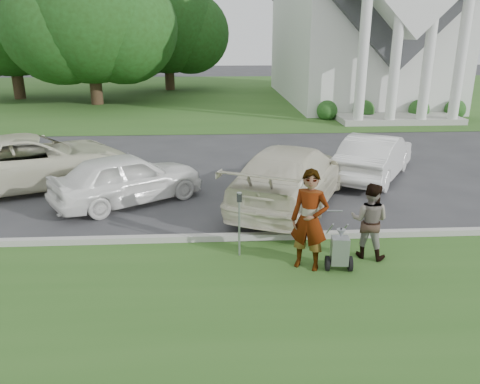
{
  "coord_description": "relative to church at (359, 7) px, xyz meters",
  "views": [
    {
      "loc": [
        -0.55,
        -8.89,
        4.35
      ],
      "look_at": [
        -0.04,
        0.0,
        1.32
      ],
      "focal_mm": 35.0,
      "sensor_mm": 36.0,
      "label": 1
    }
  ],
  "objects": [
    {
      "name": "ground",
      "position": [
        -9.0,
        -23.11,
        -5.94
      ],
      "size": [
        120.0,
        120.0,
        0.0
      ],
      "primitive_type": "plane",
      "color": "#333335",
      "rests_on": "ground"
    },
    {
      "name": "grass_strip",
      "position": [
        -9.0,
        -26.11,
        -5.93
      ],
      "size": [
        80.0,
        7.0,
        0.01
      ],
      "primitive_type": "cube",
      "color": "#2D571D",
      "rests_on": "ground"
    },
    {
      "name": "church_lawn",
      "position": [
        -9.0,
        3.89,
        -5.93
      ],
      "size": [
        80.0,
        30.0,
        0.01
      ],
      "primitive_type": "cube",
      "color": "#2D571D",
      "rests_on": "ground"
    },
    {
      "name": "curb",
      "position": [
        -9.0,
        -22.56,
        -5.86
      ],
      "size": [
        80.0,
        0.18,
        0.15
      ],
      "primitive_type": "cube",
      "color": "#9E9E93",
      "rests_on": "ground"
    },
    {
      "name": "church",
      "position": [
        0.0,
        0.0,
        0.0
      ],
      "size": [
        9.19,
        19.0,
        24.1
      ],
      "color": "white",
      "rests_on": "ground"
    },
    {
      "name": "tree_left",
      "position": [
        -17.01,
        -1.13,
        -0.83
      ],
      "size": [
        10.63,
        8.4,
        9.71
      ],
      "color": "#332316",
      "rests_on": "ground"
    },
    {
      "name": "tree_far",
      "position": [
        -23.01,
        1.87,
        -0.25
      ],
      "size": [
        11.64,
        9.2,
        10.73
      ],
      "color": "#332316",
      "rests_on": "ground"
    },
    {
      "name": "tree_back",
      "position": [
        -13.01,
        6.87,
        -1.21
      ],
      "size": [
        9.61,
        7.6,
        8.89
      ],
      "color": "#332316",
      "rests_on": "ground"
    },
    {
      "name": "striping_cart",
      "position": [
        -7.19,
        -24.04,
        -5.54
      ],
      "size": [
        0.53,
        1.03,
        0.93
      ],
      "rotation": [
        0.0,
        0.0,
        -0.1
      ],
      "color": "black",
      "rests_on": "ground"
    },
    {
      "name": "person_left",
      "position": [
        -7.77,
        -23.91,
        -4.95
      ],
      "size": [
        0.85,
        0.74,
        1.97
      ],
      "primitive_type": "imported",
      "rotation": [
        0.0,
        0.0,
        -0.45
      ],
      "color": "#999999",
      "rests_on": "ground"
    },
    {
      "name": "person_right",
      "position": [
        -6.47,
        -23.51,
        -5.16
      ],
      "size": [
        0.95,
        0.88,
        1.57
      ],
      "primitive_type": "imported",
      "rotation": [
        0.0,
        0.0,
        2.65
      ],
      "color": "#999999",
      "rests_on": "ground"
    },
    {
      "name": "parking_meter_near",
      "position": [
        -9.07,
        -23.32,
        -5.07
      ],
      "size": [
        0.1,
        0.09,
        1.38
      ],
      "color": "#92959A",
      "rests_on": "ground"
    },
    {
      "name": "car_a",
      "position": [
        -14.87,
        -18.37,
        -5.16
      ],
      "size": [
        6.2,
        4.64,
        1.57
      ],
      "primitive_type": "imported",
      "rotation": [
        0.0,
        0.0,
        1.98
      ],
      "color": "beige",
      "rests_on": "ground"
    },
    {
      "name": "car_b",
      "position": [
        -11.87,
        -19.93,
        -5.25
      ],
      "size": [
        4.25,
        3.58,
        1.37
      ],
      "primitive_type": "imported",
      "rotation": [
        0.0,
        0.0,
        2.16
      ],
      "color": "white",
      "rests_on": "ground"
    },
    {
      "name": "car_c",
      "position": [
        -7.52,
        -20.28,
        -5.15
      ],
      "size": [
        4.35,
        5.88,
        1.58
      ],
      "primitive_type": "imported",
      "rotation": [
        0.0,
        0.0,
        2.7
      ],
      "color": "beige",
      "rests_on": "ground"
    },
    {
      "name": "car_d",
      "position": [
        -4.52,
        -18.06,
        -5.24
      ],
      "size": [
        3.54,
        4.38,
        1.4
      ],
      "primitive_type": "imported",
      "rotation": [
        0.0,
        0.0,
        2.57
      ],
      "color": "silver",
      "rests_on": "ground"
    }
  ]
}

